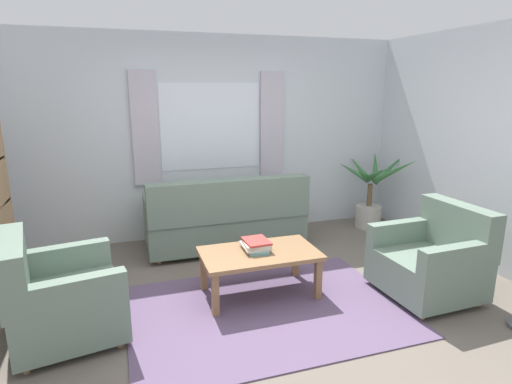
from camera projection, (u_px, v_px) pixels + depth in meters
The scene contains 10 objects.
ground_plane at pixel (267, 311), 3.75m from camera, with size 6.24×6.24×0.00m, color #6B6056.
wall_back at pixel (210, 138), 5.53m from camera, with size 5.32×0.12×2.60m, color silver.
window_with_curtains at pixel (211, 127), 5.41m from camera, with size 1.98×0.07×1.40m.
area_rug at pixel (267, 310), 3.75m from camera, with size 2.40×1.71×0.01m, color #604C6B.
couch at pixel (226, 220), 5.14m from camera, with size 1.90×0.82×0.92m.
armchair_left at pixel (57, 297), 3.26m from camera, with size 0.96×0.97×0.88m.
armchair_right at pixel (432, 260), 3.97m from camera, with size 0.85×0.87×0.88m.
coffee_table at pixel (259, 257), 3.96m from camera, with size 1.10×0.64×0.44m.
book_stack_on_table at pixel (256, 245), 3.98m from camera, with size 0.26×0.35×0.10m.
potted_plant at pixel (371, 194), 5.90m from camera, with size 0.97×1.06×1.09m.
Camera 1 is at (-1.15, -3.19, 1.94)m, focal length 29.44 mm.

